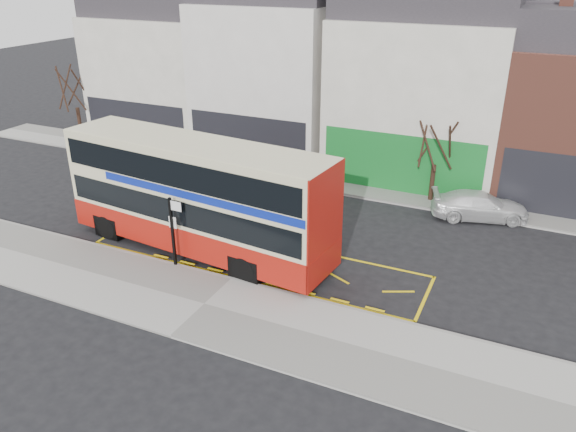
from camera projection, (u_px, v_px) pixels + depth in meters
The scene contains 15 objects.
ground at pixel (237, 277), 21.83m from camera, with size 120.00×120.00×0.00m, color black.
pavement at pixel (204, 305), 19.91m from camera, with size 40.00×4.00×0.15m, color #A2A099.
kerb at pixel (232, 280), 21.49m from camera, with size 40.00×0.15×0.15m, color gray.
far_pavement at pixel (336, 182), 30.87m from camera, with size 50.00×3.00×0.15m, color #A2A099.
road_markings at pixel (256, 259), 23.15m from camera, with size 14.00×3.40×0.01m, color yellow, non-canonical shape.
terrace_far_left at pixel (169, 65), 37.34m from camera, with size 8.00×8.01×10.80m.
terrace_left at pixel (277, 66), 34.07m from camera, with size 8.00×8.01×11.80m.
terrace_green_shop at pixel (424, 83), 30.73m from camera, with size 9.00×8.01×11.30m.
double_decker_bus at pixel (198, 196), 22.84m from camera, with size 12.08×3.91×4.74m.
bus_stop_post at pixel (173, 225), 21.67m from camera, with size 0.72×0.13×2.89m.
car_silver at pixel (170, 165), 31.78m from camera, with size 1.45×3.61×1.23m, color silver.
car_grey at pixel (273, 177), 29.82m from camera, with size 1.50×4.30×1.42m, color #414649.
car_white at pixel (480, 206), 26.50m from camera, with size 1.81×4.46×1.29m, color white.
street_tree_left at pixel (72, 77), 35.98m from camera, with size 2.98×2.98×6.44m.
street_tree_right at pixel (438, 132), 27.03m from camera, with size 2.50×2.50×5.39m.
Camera 1 is at (9.75, -16.26, 11.27)m, focal length 35.00 mm.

